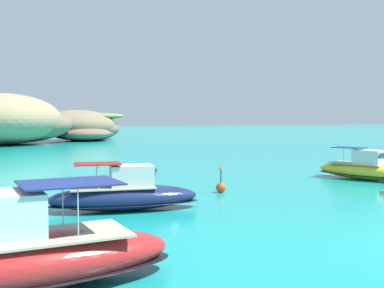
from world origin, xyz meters
TOP-DOWN VIEW (x-y plane):
  - islet_small at (4.42, 76.24)m, footprint 16.23×16.88m
  - motorboat_yellow at (10.18, 13.72)m, footprint 4.10×7.00m
  - motorboat_red at (-12.72, 1.60)m, footprint 8.25×2.86m
  - motorboat_navy at (-7.42, 10.15)m, footprint 7.05×3.14m
  - channel_buoy at (-1.18, 12.77)m, footprint 0.56×0.56m

SIDE VIEW (x-z plane):
  - channel_buoy at x=-1.18m, z-range -0.40..1.08m
  - motorboat_yellow at x=10.18m, z-range -0.38..1.73m
  - motorboat_navy at x=-7.42m, z-range -0.39..1.75m
  - motorboat_red at x=-12.72m, z-range -0.46..2.09m
  - islet_small at x=4.42m, z-range -0.42..5.07m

